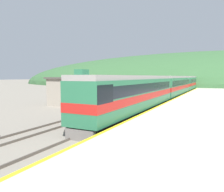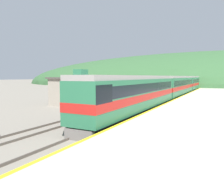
{
  "view_description": "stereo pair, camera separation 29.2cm",
  "coord_description": "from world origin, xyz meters",
  "px_view_note": "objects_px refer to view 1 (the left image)",
  "views": [
    {
      "loc": [
        8.22,
        5.7,
        4.25
      ],
      "look_at": [
        -0.24,
        22.54,
        2.55
      ],
      "focal_mm": 35.0,
      "sensor_mm": 36.0,
      "label": 1
    },
    {
      "loc": [
        8.48,
        5.84,
        4.25
      ],
      "look_at": [
        -0.24,
        22.54,
        2.55
      ],
      "focal_mm": 35.0,
      "sensor_mm": 36.0,
      "label": 2
    }
  ],
  "objects_px": {
    "carriage_fourth": "(197,81)",
    "carriage_third": "(190,83)",
    "carriage_second": "(175,86)",
    "siding_train": "(159,87)",
    "express_train_lead_car": "(135,94)"
  },
  "relations": [
    {
      "from": "carriage_third",
      "to": "siding_train",
      "type": "bearing_deg",
      "value": -103.86
    },
    {
      "from": "carriage_second",
      "to": "carriage_third",
      "type": "distance_m",
      "value": 22.13
    },
    {
      "from": "carriage_second",
      "to": "siding_train",
      "type": "bearing_deg",
      "value": 133.32
    },
    {
      "from": "express_train_lead_car",
      "to": "siding_train",
      "type": "relative_size",
      "value": 0.45
    },
    {
      "from": "express_train_lead_car",
      "to": "carriage_third",
      "type": "distance_m",
      "value": 44.59
    },
    {
      "from": "carriage_third",
      "to": "express_train_lead_car",
      "type": "bearing_deg",
      "value": -90.0
    },
    {
      "from": "carriage_second",
      "to": "carriage_fourth",
      "type": "bearing_deg",
      "value": 90.0
    },
    {
      "from": "carriage_second",
      "to": "siding_train",
      "type": "distance_m",
      "value": 6.34
    },
    {
      "from": "carriage_fourth",
      "to": "carriage_third",
      "type": "bearing_deg",
      "value": -90.0
    },
    {
      "from": "express_train_lead_car",
      "to": "siding_train",
      "type": "xyz_separation_m",
      "value": [
        -4.33,
        27.05,
        -0.61
      ]
    },
    {
      "from": "carriage_third",
      "to": "siding_train",
      "type": "relative_size",
      "value": 0.45
    },
    {
      "from": "carriage_third",
      "to": "carriage_second",
      "type": "bearing_deg",
      "value": -90.0
    },
    {
      "from": "carriage_third",
      "to": "carriage_fourth",
      "type": "relative_size",
      "value": 1.0
    },
    {
      "from": "express_train_lead_car",
      "to": "carriage_second",
      "type": "relative_size",
      "value": 1.01
    },
    {
      "from": "express_train_lead_car",
      "to": "carriage_third",
      "type": "xyz_separation_m",
      "value": [
        0.0,
        44.59,
        -0.01
      ]
    }
  ]
}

